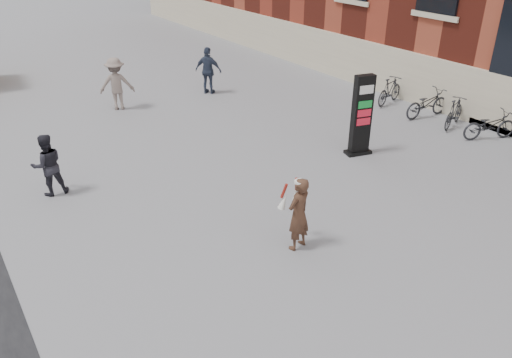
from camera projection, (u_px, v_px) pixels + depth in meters
ground at (278, 238)px, 10.64m from camera, size 100.00×100.00×0.00m
info_pylon at (361, 116)px, 13.96m from camera, size 0.81×0.55×2.32m
woman at (298, 213)px, 9.99m from camera, size 0.69×0.65×1.60m
pedestrian_a at (48, 165)px, 12.02m from camera, size 0.78×0.62×1.57m
pedestrian_b at (116, 84)px, 17.50m from camera, size 1.36×1.08×1.84m
pedestrian_c at (208, 71)px, 19.12m from camera, size 1.00×1.09×1.79m
bike_4 at (490, 125)px, 15.26m from camera, size 1.81×1.24×0.90m
bike_5 at (454, 112)px, 16.19m from camera, size 1.65×0.92×0.95m
bike_6 at (427, 103)px, 16.99m from camera, size 1.87×0.81×0.95m
bike_7 at (390, 91)px, 18.21m from camera, size 1.70×0.87×0.98m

